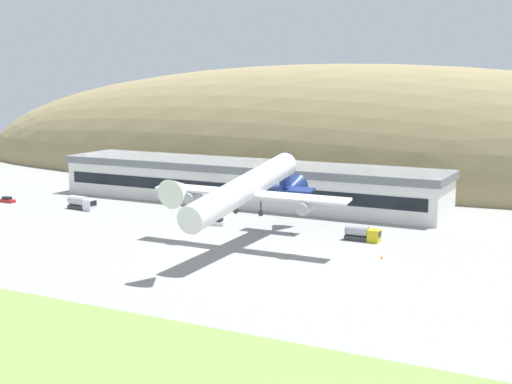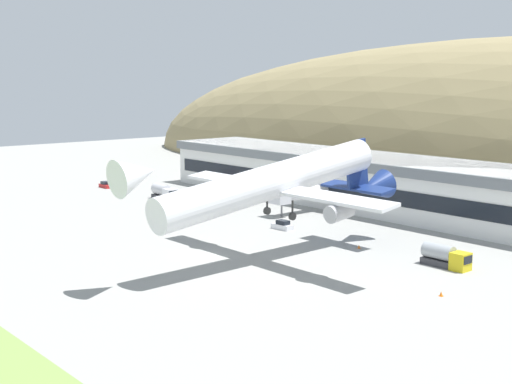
# 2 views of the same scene
# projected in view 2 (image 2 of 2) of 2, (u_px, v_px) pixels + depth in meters

# --- Properties ---
(ground_plane) EXTENTS (370.36, 370.36, 0.00)m
(ground_plane) POSITION_uv_depth(u_px,v_px,m) (202.00, 255.00, 104.02)
(ground_plane) COLOR gray
(terminal_building) EXTENTS (102.32, 19.08, 10.33)m
(terminal_building) POSITION_uv_depth(u_px,v_px,m) (358.00, 177.00, 144.47)
(terminal_building) COLOR white
(terminal_building) RESTS_ON ground_plane
(jetway_0) EXTENTS (3.38, 13.24, 5.43)m
(jetway_0) POSITION_uv_depth(u_px,v_px,m) (297.00, 194.00, 134.88)
(jetway_0) COLOR silver
(jetway_0) RESTS_ON ground_plane
(cargo_airplane) EXTENTS (39.59, 49.09, 11.33)m
(cargo_airplane) POSITION_uv_depth(u_px,v_px,m) (275.00, 183.00, 98.81)
(cargo_airplane) COLOR silver
(service_car_0) EXTENTS (3.93, 1.93, 1.58)m
(service_car_0) POSITION_uv_depth(u_px,v_px,m) (282.00, 225.00, 121.95)
(service_car_0) COLOR silver
(service_car_0) RESTS_ON ground_plane
(service_car_1) EXTENTS (4.16, 1.83, 1.47)m
(service_car_1) POSITION_uv_depth(u_px,v_px,m) (106.00, 185.00, 168.36)
(service_car_1) COLOR #B21E1E
(service_car_1) RESTS_ON ground_plane
(fuel_truck) EXTENTS (7.04, 2.29, 3.05)m
(fuel_truck) POSITION_uv_depth(u_px,v_px,m) (445.00, 257.00, 97.41)
(fuel_truck) COLOR gold
(fuel_truck) RESTS_ON ground_plane
(box_truck) EXTENTS (7.74, 2.86, 3.25)m
(box_truck) POSITION_uv_depth(u_px,v_px,m) (164.00, 193.00, 151.42)
(box_truck) COLOR silver
(box_truck) RESTS_ON ground_plane
(traffic_cone_0) EXTENTS (0.52, 0.52, 0.58)m
(traffic_cone_0) POSITION_uv_depth(u_px,v_px,m) (441.00, 294.00, 84.52)
(traffic_cone_0) COLOR orange
(traffic_cone_0) RESTS_ON ground_plane
(traffic_cone_1) EXTENTS (0.52, 0.52, 0.58)m
(traffic_cone_1) POSITION_uv_depth(u_px,v_px,m) (359.00, 246.00, 108.31)
(traffic_cone_1) COLOR orange
(traffic_cone_1) RESTS_ON ground_plane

